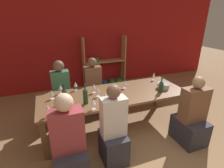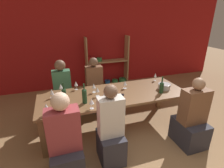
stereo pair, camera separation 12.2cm
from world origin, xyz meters
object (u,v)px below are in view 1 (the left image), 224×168
Objects in this scene: shelf_unit at (103,70)px; wine_glass_red_b at (113,94)px; person_near_a at (191,119)px; person_near_b at (113,134)px; wine_glass_empty_b at (154,75)px; wine_glass_white_d at (106,95)px; person_far_b at (62,95)px; wine_glass_red_a at (94,86)px; wine_glass_empty_c at (48,108)px; wine_bottle_dark at (64,95)px; wine_bottle_green at (161,86)px; person_far_a at (93,91)px; wine_glass_white_b at (52,93)px; wine_glass_empty_a at (60,87)px; mixing_bowl at (163,85)px; person_near_c at (69,149)px; wine_glass_red_c at (98,90)px; wine_glass_white_a at (125,83)px; cell_phone at (120,94)px; wine_glass_white_e at (93,102)px; dining_table at (114,97)px; wine_bottle_amber at (85,96)px; wine_glass_white_c at (76,84)px.

shelf_unit is 10.07× the size of wine_glass_red_b.
shelf_unit is 3.05m from person_near_a.
wine_glass_empty_b is at bearing 39.14° from person_near_b.
person_far_b is at bearing 119.93° from wine_glass_white_d.
wine_glass_red_a is 0.99× the size of wine_glass_empty_c.
shelf_unit is 4.66× the size of wine_bottle_dark.
person_far_a is (-1.02, 1.07, -0.39)m from wine_bottle_green.
wine_glass_red_a reaches higher than wine_glass_white_b.
wine_glass_empty_a is 0.90m from wine_glass_white_d.
person_near_c is at bearing -159.22° from mixing_bowl.
wine_glass_red_c is at bearing -31.24° from wine_glass_empty_a.
wine_glass_empty_a is 1.34m from person_near_b.
person_near_b is (-0.60, -0.94, -0.37)m from wine_glass_white_a.
person_far_b is (-0.96, 0.91, -0.26)m from cell_phone.
wine_glass_empty_a reaches higher than cell_phone.
wine_glass_white_e is at bearing -115.63° from wine_glass_red_c.
dining_table is 1.38m from person_near_a.
wine_glass_red_b is at bearing -58.35° from wine_glass_red_a.
wine_glass_empty_b is 1.46m from wine_glass_white_d.
person_near_b is at bearing -96.83° from wine_glass_white_d.
shelf_unit is 1.25× the size of person_near_a.
wine_glass_empty_c is at bearing 154.33° from person_near_b.
wine_bottle_amber is 0.75m from person_near_b.
wine_glass_empty_c reaches higher than dining_table.
wine_glass_empty_b is (0.79, 0.19, 0.01)m from wine_glass_white_a.
wine_bottle_green is at bearing 7.13° from wine_glass_white_e.
wine_glass_red_a reaches higher than mixing_bowl.
wine_glass_empty_b is at bearing 24.86° from wine_glass_red_b.
person_far_b is (-0.30, 1.02, -0.40)m from wine_bottle_amber.
wine_glass_white_c is at bearing 162.67° from mixing_bowl.
wine_glass_empty_c is 0.65m from wine_glass_white_e.
wine_glass_white_b is 2.16m from wine_glass_empty_b.
cell_phone is at bearing -128.90° from wine_glass_white_a.
shelf_unit reaches higher than wine_glass_red_b.
wine_glass_white_d is 1.16m from person_far_a.
person_far_a is (-0.47, 0.67, -0.38)m from wine_glass_white_a.
person_far_a is at bearing 106.33° from cell_phone.
wine_bottle_amber is at bearing -31.84° from wine_bottle_dark.
wine_glass_white_e is (0.38, -0.41, -0.00)m from wine_bottle_dark.
wine_glass_white_d is (0.38, -0.67, 0.02)m from wine_glass_white_c.
wine_glass_white_d is 0.91m from wine_glass_empty_c.
person_far_a is at bearing 159.24° from wine_glass_empty_b.
shelf_unit reaches higher than wine_bottle_amber.
person_far_b is (0.20, 0.65, -0.37)m from wine_glass_white_b.
person_near_c is (-0.08, -1.67, -0.00)m from person_far_b.
wine_bottle_dark is 0.36m from wine_glass_empty_a.
wine_bottle_dark is 1.95× the size of wine_glass_white_b.
wine_bottle_amber reaches higher than wine_glass_red_a.
wine_bottle_dark is at bearing 171.98° from wine_bottle_green.
dining_table is 1.23m from wine_glass_empty_c.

